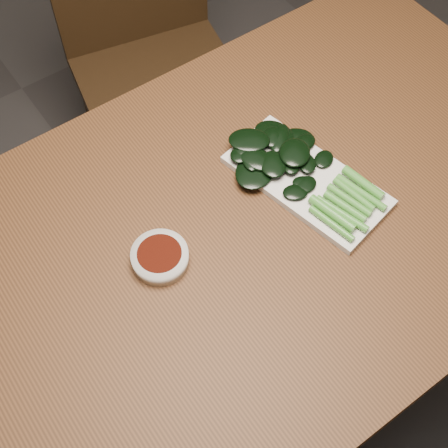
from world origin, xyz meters
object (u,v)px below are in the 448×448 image
Objects in this scene: sauce_bowl at (160,257)px; gai_lan at (290,163)px; table at (236,250)px; serving_plate at (307,181)px; chair_far at (151,53)px.

sauce_bowl is 0.30× the size of gai_lan.
serving_plate is at bearing 2.85° from table.
chair_far is 2.73× the size of serving_plate.
sauce_bowl reaches higher than table.
serving_plate is 1.01× the size of gai_lan.
serving_plate reaches higher than table.
sauce_bowl is at bearing -175.37° from gai_lan.
chair_far reaches higher than sauce_bowl.
chair_far reaches higher than serving_plate.
chair_far is at bearing 82.61° from gai_lan.
gai_lan is (-0.01, 0.04, 0.02)m from serving_plate.
table is 1.57× the size of chair_far.
gai_lan reaches higher than table.
table is at bearing -9.86° from sauce_bowl.
table is 0.17m from sauce_bowl.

